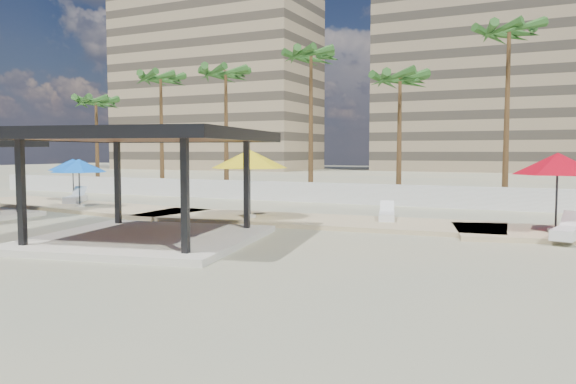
{
  "coord_description": "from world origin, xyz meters",
  "views": [
    {
      "loc": [
        11.58,
        -15.0,
        3.07
      ],
      "look_at": [
        1.65,
        5.72,
        1.4
      ],
      "focal_mm": 35.0,
      "sensor_mm": 36.0,
      "label": 1
    }
  ],
  "objects_px": {
    "umbrella_c": "(558,164)",
    "lounger_a": "(76,199)",
    "pavilion_central": "(145,176)",
    "umbrella_a": "(73,165)",
    "lounger_b": "(567,232)",
    "lounger_c": "(387,215)"
  },
  "relations": [
    {
      "from": "umbrella_c",
      "to": "lounger_a",
      "type": "height_order",
      "value": "umbrella_c"
    },
    {
      "from": "umbrella_c",
      "to": "pavilion_central",
      "type": "bearing_deg",
      "value": -150.17
    },
    {
      "from": "umbrella_a",
      "to": "lounger_b",
      "type": "height_order",
      "value": "umbrella_a"
    },
    {
      "from": "pavilion_central",
      "to": "lounger_a",
      "type": "xyz_separation_m",
      "value": [
        -12.16,
        8.51,
        -1.87
      ]
    },
    {
      "from": "pavilion_central",
      "to": "lounger_c",
      "type": "xyz_separation_m",
      "value": [
        6.07,
        8.17,
        -1.9
      ]
    },
    {
      "from": "pavilion_central",
      "to": "umbrella_a",
      "type": "height_order",
      "value": "pavilion_central"
    },
    {
      "from": "lounger_a",
      "to": "lounger_b",
      "type": "distance_m",
      "value": 25.2
    },
    {
      "from": "pavilion_central",
      "to": "lounger_b",
      "type": "xyz_separation_m",
      "value": [
        12.9,
        5.9,
        -1.88
      ]
    },
    {
      "from": "pavilion_central",
      "to": "umbrella_a",
      "type": "distance_m",
      "value": 16.04
    },
    {
      "from": "lounger_b",
      "to": "lounger_c",
      "type": "height_order",
      "value": "lounger_b"
    },
    {
      "from": "lounger_b",
      "to": "pavilion_central",
      "type": "bearing_deg",
      "value": 126.16
    },
    {
      "from": "lounger_c",
      "to": "lounger_a",
      "type": "bearing_deg",
      "value": 74.13
    },
    {
      "from": "lounger_a",
      "to": "lounger_c",
      "type": "xyz_separation_m",
      "value": [
        18.24,
        -0.34,
        -0.03
      ]
    },
    {
      "from": "pavilion_central",
      "to": "lounger_a",
      "type": "relative_size",
      "value": 3.79
    },
    {
      "from": "pavilion_central",
      "to": "lounger_b",
      "type": "height_order",
      "value": "pavilion_central"
    },
    {
      "from": "pavilion_central",
      "to": "umbrella_a",
      "type": "relative_size",
      "value": 3.01
    },
    {
      "from": "pavilion_central",
      "to": "lounger_a",
      "type": "bearing_deg",
      "value": 133.85
    },
    {
      "from": "lounger_b",
      "to": "umbrella_a",
      "type": "bearing_deg",
      "value": 94.22
    },
    {
      "from": "lounger_a",
      "to": "lounger_c",
      "type": "height_order",
      "value": "lounger_a"
    },
    {
      "from": "umbrella_c",
      "to": "lounger_b",
      "type": "distance_m",
      "value": 2.61
    },
    {
      "from": "umbrella_c",
      "to": "umbrella_a",
      "type": "bearing_deg",
      "value": 175.39
    },
    {
      "from": "lounger_a",
      "to": "lounger_b",
      "type": "height_order",
      "value": "lounger_a"
    }
  ]
}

